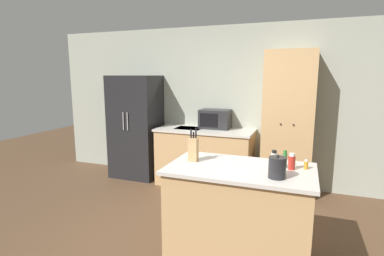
% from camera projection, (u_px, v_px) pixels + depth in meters
% --- Properties ---
extents(wall_back, '(7.20, 0.06, 2.60)m').
position_uv_depth(wall_back, '(248.00, 106.00, 4.91)').
color(wall_back, '#9EA393').
rests_on(wall_back, ground_plane).
extents(refrigerator, '(0.82, 0.65, 1.80)m').
position_uv_depth(refrigerator, '(136.00, 127.00, 5.32)').
color(refrigerator, black).
rests_on(refrigerator, ground_plane).
extents(back_counter, '(1.58, 0.69, 0.94)m').
position_uv_depth(back_counter, '(205.00, 157.00, 4.94)').
color(back_counter, tan).
rests_on(back_counter, ground_plane).
extents(pantry_cabinet, '(0.71, 0.55, 2.16)m').
position_uv_depth(pantry_cabinet, '(288.00, 124.00, 4.45)').
color(pantry_cabinet, tan).
rests_on(pantry_cabinet, ground_plane).
extents(kitchen_island, '(1.37, 0.81, 0.94)m').
position_uv_depth(kitchen_island, '(239.00, 213.00, 2.92)').
color(kitchen_island, tan).
rests_on(kitchen_island, ground_plane).
extents(microwave, '(0.49, 0.35, 0.31)m').
position_uv_depth(microwave, '(215.00, 119.00, 4.91)').
color(microwave, '#232326').
rests_on(microwave, back_counter).
extents(knife_block, '(0.09, 0.07, 0.34)m').
position_uv_depth(knife_block, '(193.00, 149.00, 3.02)').
color(knife_block, tan).
rests_on(knife_block, kitchen_island).
extents(spice_bottle_tall_dark, '(0.06, 0.06, 0.15)m').
position_uv_depth(spice_bottle_tall_dark, '(292.00, 162.00, 2.76)').
color(spice_bottle_tall_dark, '#B2281E').
rests_on(spice_bottle_tall_dark, kitchen_island).
extents(spice_bottle_short_red, '(0.04, 0.04, 0.16)m').
position_uv_depth(spice_bottle_short_red, '(285.00, 160.00, 2.82)').
color(spice_bottle_short_red, '#337033').
rests_on(spice_bottle_short_red, kitchen_island).
extents(spice_bottle_amber_oil, '(0.04, 0.04, 0.09)m').
position_uv_depth(spice_bottle_amber_oil, '(306.00, 165.00, 2.78)').
color(spice_bottle_amber_oil, orange).
rests_on(spice_bottle_amber_oil, kitchen_island).
extents(spice_bottle_green_herb, '(0.06, 0.06, 0.15)m').
position_uv_depth(spice_bottle_green_herb, '(274.00, 158.00, 2.88)').
color(spice_bottle_green_herb, beige).
rests_on(spice_bottle_green_herb, kitchen_island).
extents(kettle, '(0.15, 0.15, 0.21)m').
position_uv_depth(kettle, '(277.00, 168.00, 2.52)').
color(kettle, '#232326').
rests_on(kettle, kitchen_island).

